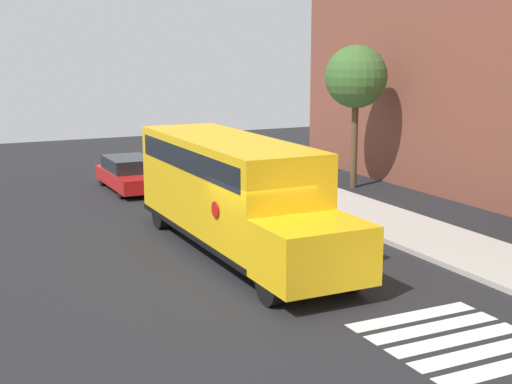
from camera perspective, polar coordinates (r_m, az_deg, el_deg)
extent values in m
plane|color=black|center=(18.51, -0.42, -6.80)|extent=(60.00, 60.00, 0.00)
cube|color=#B2ADA3|center=(21.96, 15.12, -4.05)|extent=(44.00, 3.00, 0.15)
cube|color=white|center=(16.27, 12.36, -9.70)|extent=(0.50, 3.20, 0.01)
cube|color=white|center=(15.76, 13.95, -10.48)|extent=(0.50, 3.20, 0.01)
cube|color=white|center=(15.28, 15.66, -11.30)|extent=(0.50, 3.20, 0.01)
cube|color=white|center=(14.81, 17.48, -12.16)|extent=(0.50, 3.20, 0.01)
cube|color=white|center=(14.36, 19.43, -13.06)|extent=(0.50, 3.20, 0.01)
cube|color=yellow|center=(20.88, -2.42, 0.54)|extent=(8.18, 2.50, 2.79)
cube|color=yellow|center=(16.64, 4.62, -4.82)|extent=(1.98, 2.50, 1.40)
cube|color=black|center=(21.17, -2.39, -2.95)|extent=(8.18, 2.54, 0.16)
cube|color=black|center=(20.74, -2.44, 2.83)|extent=(7.52, 2.53, 0.64)
cylinder|color=red|center=(18.39, -3.31, -1.42)|extent=(0.44, 0.02, 0.44)
cylinder|color=black|center=(17.46, 7.49, -6.32)|extent=(1.00, 0.30, 1.00)
cylinder|color=black|center=(16.42, 1.12, -7.38)|extent=(1.00, 0.30, 1.00)
cylinder|color=black|center=(24.17, -2.78, -1.20)|extent=(1.00, 0.30, 1.00)
cylinder|color=black|center=(23.43, -7.64, -1.70)|extent=(1.00, 0.30, 1.00)
cube|color=red|center=(29.88, -9.99, 1.11)|extent=(4.50, 1.84, 0.57)
cube|color=#1E2328|center=(30.04, -10.17, 2.23)|extent=(2.52, 1.69, 0.54)
cylinder|color=black|center=(28.74, -7.63, 0.39)|extent=(0.64, 0.22, 0.64)
cylinder|color=black|center=(28.30, -10.70, 0.12)|extent=(0.64, 0.22, 0.64)
cylinder|color=black|center=(31.53, -9.33, 1.33)|extent=(0.64, 0.22, 0.64)
cylinder|color=black|center=(31.13, -12.15, 1.09)|extent=(0.64, 0.22, 0.64)
cylinder|color=brown|center=(30.04, 7.87, 3.97)|extent=(0.27, 0.27, 3.86)
sphere|color=#3D662D|center=(29.81, 8.01, 9.12)|extent=(2.57, 2.57, 2.57)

